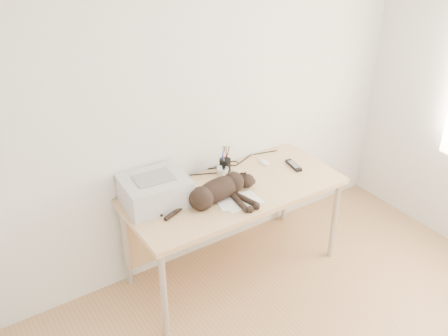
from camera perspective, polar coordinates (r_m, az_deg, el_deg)
wall_back at (r=3.60m, az=-1.94°, el=7.72°), size 3.50×0.00×3.50m
desk at (r=3.72m, az=0.45°, el=-3.58°), size 1.60×0.70×0.74m
printer at (r=3.42m, az=-7.92°, el=-2.55°), size 0.45×0.39×0.20m
papers at (r=3.45m, az=1.72°, el=-3.81°), size 0.32×0.25×0.01m
cat at (r=3.42m, az=-0.84°, el=-2.74°), size 0.75×0.35×0.17m
mug at (r=3.70m, az=-0.15°, el=-0.58°), size 0.11×0.11×0.08m
pen_cup at (r=3.75m, az=0.12°, el=0.25°), size 0.09×0.09×0.22m
remote_grey at (r=3.80m, az=0.26°, el=-0.22°), size 0.08×0.18×0.02m
remote_black at (r=3.90m, az=7.95°, el=0.30°), size 0.08×0.19×0.02m
mouse at (r=3.92m, az=4.58°, el=0.78°), size 0.06×0.11×0.03m
cable_tangle at (r=3.81m, az=-1.41°, el=-0.28°), size 1.36×0.08×0.01m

